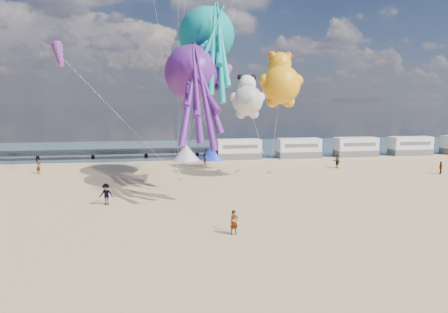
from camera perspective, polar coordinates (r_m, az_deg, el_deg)
ground at (r=21.65m, az=7.34°, el=-16.16°), size 120.00×120.00×0.00m
water at (r=74.66m, az=-4.65°, el=1.21°), size 120.00×120.00×0.00m
pier at (r=67.20m, az=-28.39°, el=0.35°), size 60.00×3.00×0.50m
motorhome_0 at (r=60.52m, az=2.13°, el=1.05°), size 6.60×2.50×3.00m
motorhome_1 at (r=63.05m, az=10.63°, el=1.20°), size 6.60×2.50×3.00m
motorhome_2 at (r=66.85m, az=18.32°, el=1.31°), size 6.60×2.50×3.00m
motorhome_3 at (r=71.71m, az=25.08°, el=1.39°), size 6.60×2.50×3.00m
tent_white at (r=59.53m, az=-5.45°, el=0.61°), size 4.00×4.00×2.40m
tent_blue at (r=59.91m, az=-1.63°, el=0.69°), size 4.00×4.00×2.40m
standing_person at (r=26.81m, az=1.46°, el=-9.39°), size 0.69×0.56×1.64m
beachgoer_1 at (r=55.00m, az=-2.78°, el=-0.38°), size 0.90×0.94×1.62m
beachgoer_2 at (r=35.47m, az=-16.48°, el=-5.20°), size 1.03×0.88×1.86m
beachgoer_3 at (r=55.16m, az=28.53°, el=-1.40°), size 0.86×1.09×1.49m
beachgoer_4 at (r=54.53m, az=15.86°, el=-0.71°), size 0.57×1.06×1.71m
beachgoer_5 at (r=53.10m, az=-24.97°, el=-1.30°), size 0.67×1.77×1.87m
sandbag_a at (r=44.86m, az=-6.30°, el=-3.25°), size 0.50×0.35×0.22m
sandbag_b at (r=50.07m, az=-0.68°, el=-2.02°), size 0.50×0.35×0.22m
sandbag_c at (r=48.93m, az=6.55°, el=-2.31°), size 0.50×0.35×0.22m
sandbag_d at (r=49.78m, az=2.09°, el=-2.08°), size 0.50×0.35×0.22m
sandbag_e at (r=48.71m, az=-6.60°, el=-2.36°), size 0.50×0.35×0.22m
kite_octopus_teal at (r=45.08m, az=-2.55°, el=16.86°), size 8.66×12.02×12.62m
kite_octopus_purple at (r=40.20m, az=-4.54°, el=11.76°), size 7.05×11.38×12.09m
kite_panda at (r=49.38m, az=3.38°, el=7.98°), size 5.20×4.98×6.41m
kite_teddy_orange at (r=44.54m, az=8.15°, el=10.12°), size 5.47×5.20×7.21m
windsock_left at (r=42.12m, az=-22.47°, el=13.29°), size 2.99×7.38×7.35m
windsock_mid at (r=43.31m, az=-3.42°, el=11.95°), size 1.18×6.70×6.68m
windsock_right at (r=40.31m, az=-0.23°, el=11.06°), size 3.00×5.20×5.30m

